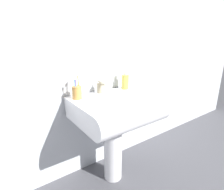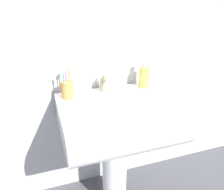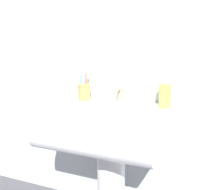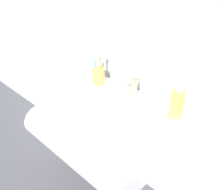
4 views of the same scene
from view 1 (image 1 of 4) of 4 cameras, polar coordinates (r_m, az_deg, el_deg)
ground_plane at (r=1.77m, az=0.30°, el=-24.96°), size 6.00×6.00×0.00m
wall_back at (r=1.56m, az=-6.01°, el=17.45°), size 5.00×0.05×2.40m
sink_pedestal at (r=1.59m, az=0.32°, el=-16.97°), size 0.16×0.16×0.59m
sink_basin at (r=1.37m, az=1.83°, el=-4.87°), size 0.62×0.56×0.16m
faucet at (r=1.51m, az=-3.90°, el=2.52°), size 0.05×0.11×0.10m
toothbrush_cup at (r=1.38m, az=-11.36°, el=0.90°), size 0.07×0.07×0.20m
soap_bottle at (r=1.64m, az=4.31°, el=4.48°), size 0.07×0.07×0.18m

